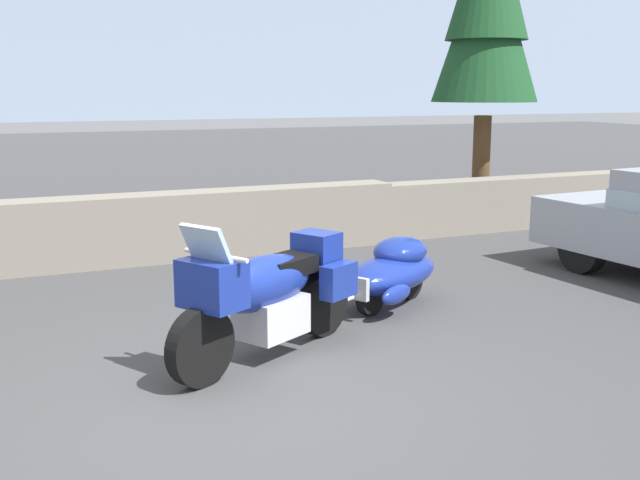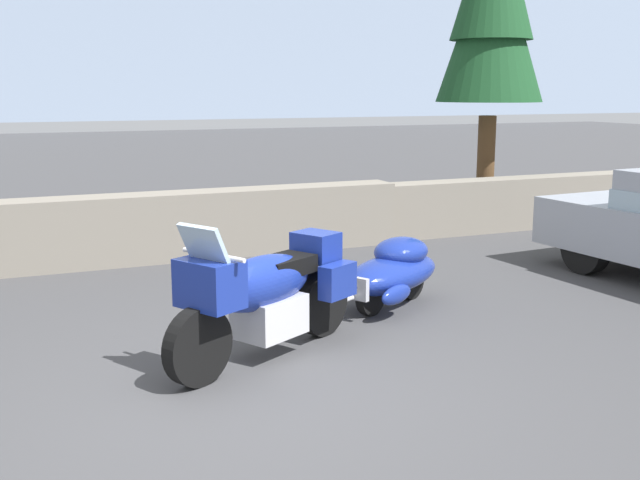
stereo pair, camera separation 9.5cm
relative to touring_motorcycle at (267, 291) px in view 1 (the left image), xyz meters
The scene contains 4 objects.
ground_plane 1.14m from the touring_motorcycle, 118.66° to the right, with size 80.00×80.00×0.00m, color #424244.
stone_guard_wall 4.47m from the touring_motorcycle, 97.95° to the left, with size 24.00×0.65×0.96m.
touring_motorcycle is the anchor object (origin of this frame).
car_shaped_trailer 2.12m from the touring_motorcycle, 28.84° to the left, with size 2.10×1.38×0.76m.
Camera 1 is at (-1.74, -5.33, 2.39)m, focal length 42.60 mm.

